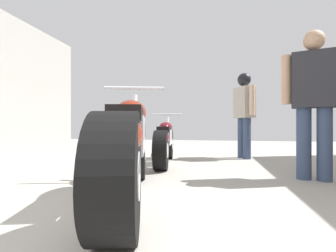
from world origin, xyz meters
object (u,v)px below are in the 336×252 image
Objects in this scene: motorcycle_black_naked at (164,142)px; motorcycle_maroon_cruiser at (128,147)px; mechanic_with_helmet at (244,107)px; mechanic_in_blue at (314,95)px.

motorcycle_maroon_cruiser is at bearing -86.92° from motorcycle_black_naked.
motorcycle_maroon_cruiser reaches higher than motorcycle_black_naked.
motorcycle_maroon_cruiser is 1.39× the size of mechanic_with_helmet.
mechanic_with_helmet is at bearing 36.05° from motorcycle_black_naked.
mechanic_in_blue is 1.05× the size of mechanic_with_helmet.
motorcycle_maroon_cruiser is 2.00m from motorcycle_black_naked.
mechanic_in_blue reaches higher than mechanic_with_helmet.
mechanic_in_blue reaches higher than motorcycle_black_naked.
motorcycle_maroon_cruiser is at bearing -147.90° from mechanic_in_blue.
motorcycle_maroon_cruiser is 2.20m from mechanic_in_blue.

